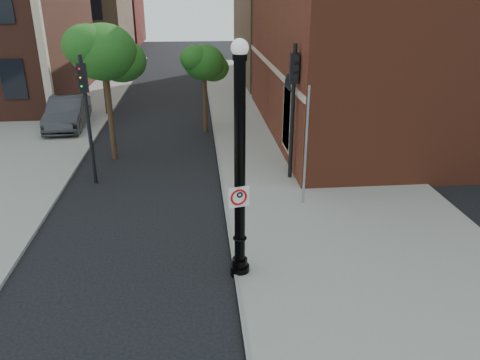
{
  "coord_description": "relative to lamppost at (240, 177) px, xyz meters",
  "views": [
    {
      "loc": [
        1.17,
        -9.91,
        7.18
      ],
      "look_at": [
        2.3,
        2.0,
        2.23
      ],
      "focal_mm": 35.0,
      "sensor_mm": 36.0,
      "label": 1
    }
  ],
  "objects": [
    {
      "name": "ground",
      "position": [
        -2.17,
        -0.74,
        -2.84
      ],
      "size": [
        120.0,
        120.0,
        0.0
      ],
      "primitive_type": "plane",
      "color": "black",
      "rests_on": "ground"
    },
    {
      "name": "utility_pole",
      "position": [
        2.63,
        4.08,
        -0.7
      ],
      "size": [
        0.09,
        0.09,
        4.27
      ],
      "primitive_type": "cylinder",
      "color": "#999999",
      "rests_on": "ground"
    },
    {
      "name": "street_tree_c",
      "position": [
        -0.52,
        13.77,
        0.73
      ],
      "size": [
        2.51,
        2.27,
        4.52
      ],
      "color": "black",
      "rests_on": "ground"
    },
    {
      "name": "street_tree_b",
      "position": [
        -6.32,
        17.71,
        1.09
      ],
      "size": [
        2.76,
        2.5,
        4.98
      ],
      "color": "black",
      "rests_on": "ground"
    },
    {
      "name": "sidewalk_right",
      "position": [
        3.83,
        9.26,
        -2.78
      ],
      "size": [
        8.0,
        60.0,
        0.12
      ],
      "primitive_type": "cube",
      "color": "gray",
      "rests_on": "ground"
    },
    {
      "name": "lamppost",
      "position": [
        0.0,
        0.0,
        0.0
      ],
      "size": [
        0.52,
        0.52,
        6.14
      ],
      "color": "black",
      "rests_on": "ground"
    },
    {
      "name": "traffic_signal_right",
      "position": [
        2.63,
        6.49,
        0.74
      ],
      "size": [
        0.35,
        0.44,
        5.31
      ],
      "rotation": [
        0.0,
        0.0,
        -0.06
      ],
      "color": "black",
      "rests_on": "ground"
    },
    {
      "name": "sidewalk_left",
      "position": [
        -11.17,
        17.26,
        -2.78
      ],
      "size": [
        10.0,
        50.0,
        0.12
      ],
      "primitive_type": "cube",
      "color": "gray",
      "rests_on": "ground"
    },
    {
      "name": "traffic_signal_left",
      "position": [
        -5.09,
        6.87,
        0.51
      ],
      "size": [
        0.39,
        0.44,
        4.96
      ],
      "rotation": [
        0.0,
        0.0,
        0.35
      ],
      "color": "black",
      "rests_on": "ground"
    },
    {
      "name": "bg_building_red",
      "position": [
        -14.17,
        57.26,
        2.16
      ],
      "size": [
        12.0,
        12.0,
        10.0
      ],
      "primitive_type": "cube",
      "color": "maroon",
      "rests_on": "ground"
    },
    {
      "name": "street_tree_a",
      "position": [
        -4.72,
        9.75,
        1.79
      ],
      "size": [
        3.25,
        2.94,
        5.86
      ],
      "color": "black",
      "rests_on": "ground"
    },
    {
      "name": "no_parking_sign",
      "position": [
        -0.04,
        -0.15,
        -0.47
      ],
      "size": [
        0.53,
        0.16,
        0.54
      ],
      "rotation": [
        0.0,
        0.0,
        0.24
      ],
      "color": "white",
      "rests_on": "ground"
    },
    {
      "name": "curb_edge",
      "position": [
        -0.12,
        9.26,
        -2.77
      ],
      "size": [
        0.1,
        60.0,
        0.14
      ],
      "primitive_type": "cube",
      "color": "gray",
      "rests_on": "ground"
    },
    {
      "name": "parked_car",
      "position": [
        -8.03,
        15.08,
        -1.99
      ],
      "size": [
        2.1,
        5.25,
        1.7
      ],
      "primitive_type": "imported",
      "rotation": [
        0.0,
        0.0,
        0.06
      ],
      "color": "#2C2C31",
      "rests_on": "ground"
    }
  ]
}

